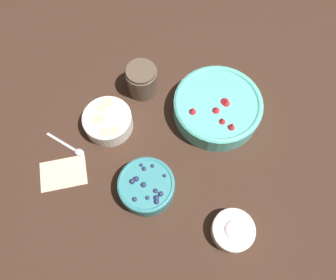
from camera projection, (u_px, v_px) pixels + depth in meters
ground_plane at (166, 144)px, 0.97m from camera, size 4.00×4.00×0.00m
bowl_strawberries at (217, 107)px, 0.98m from camera, size 0.26×0.26×0.09m
bowl_blueberries at (147, 186)px, 0.88m from camera, size 0.15×0.15×0.07m
bowl_bananas at (108, 121)px, 0.97m from camera, size 0.14×0.14×0.06m
bowl_cream at (233, 230)px, 0.85m from camera, size 0.11×0.11×0.05m
jar_chocolate at (142, 81)px, 1.01m from camera, size 0.10×0.10×0.10m
napkin at (63, 173)px, 0.93m from camera, size 0.16×0.14×0.01m
spoon at (72, 148)px, 0.96m from camera, size 0.14×0.05×0.01m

